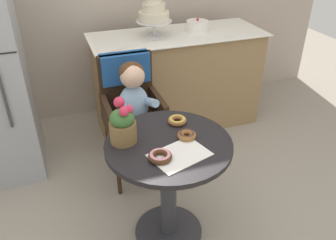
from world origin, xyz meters
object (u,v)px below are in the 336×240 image
Objects in this scene: seated_child at (135,103)px; donut_side at (160,156)px; donut_mid at (177,120)px; round_layer_cake at (197,26)px; flower_vase at (123,124)px; tiered_cake_stand at (154,13)px; cafe_table at (169,172)px; donut_front at (187,135)px; wicker_chair at (130,98)px.

seated_child reaches higher than donut_side.
donut_mid is 1.32m from round_layer_cake.
tiered_cake_stand is (0.56, 1.20, 0.27)m from flower_vase.
donut_front reaches higher than cafe_table.
wicker_chair is 4.82× the size of round_layer_cake.
donut_mid is 0.57× the size of round_layer_cake.
round_layer_cake is at bearing 64.30° from donut_front.
donut_mid is (0.16, -0.41, 0.06)m from seated_child.
donut_front is at bearing 34.17° from donut_side.
round_layer_cake reaches higher than cafe_table.
donut_side reaches higher than donut_mid.
flower_vase is at bearing -128.55° from round_layer_cake.
donut_front is 0.17m from donut_mid.
donut_front is (0.15, -0.74, 0.10)m from wicker_chair.
tiered_cake_stand is (0.37, 0.71, 0.42)m from seated_child.
tiered_cake_stand reaches higher than wicker_chair.
flower_vase reaches higher than donut_front.
seated_child reaches higher than cafe_table.
round_layer_cake is (0.63, 1.15, 0.21)m from donut_mid.
wicker_chair is 7.56× the size of donut_side.
tiered_cake_stand is (0.43, 1.43, 0.36)m from donut_side.
seated_child is 6.77× the size of donut_front.
wicker_chair is at bearing -143.69° from round_layer_cake.
cafe_table is at bearing -83.04° from wicker_chair.
donut_side is at bearing -119.94° from round_layer_cake.
round_layer_cake reaches higher than wicker_chair.
tiered_cake_stand is (0.22, 1.29, 0.36)m from donut_front.
wicker_chair is 0.70m from flower_vase.
cafe_table is at bearing -86.09° from seated_child.
wicker_chair is 2.82× the size of tiered_cake_stand.
wicker_chair is 8.89× the size of donut_front.
flower_vase reaches higher than seated_child.
tiered_cake_stand is at bearing 75.65° from cafe_table.
flower_vase is 1.57m from round_layer_cake.
seated_child is 0.73m from donut_side.
tiered_cake_stand is at bearing 79.25° from donut_mid.
round_layer_cake is at bearing 61.36° from donut_mid.
cafe_table is 0.75× the size of wicker_chair.
donut_side is at bearing -89.57° from wicker_chair.
wicker_chair is (-0.04, 0.75, 0.13)m from cafe_table.
cafe_table is 0.41m from flower_vase.
cafe_table is 2.13× the size of tiered_cake_stand.
donut_side is 0.51× the size of flower_vase.
flower_vase is 1.36m from tiered_cake_stand.
donut_side is (-0.05, -0.88, 0.10)m from wicker_chair.
donut_front is 1.36m from tiered_cake_stand.
round_layer_cake is (0.79, 0.73, 0.27)m from seated_child.
tiered_cake_stand reaches higher than round_layer_cake.
donut_side reaches higher than cafe_table.
wicker_chair is 0.88m from donut_side.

